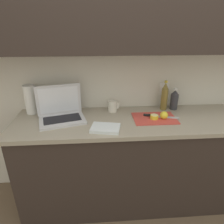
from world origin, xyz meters
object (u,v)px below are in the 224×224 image
knife (155,116)px  lemon_whole_beside (164,115)px  lemon_half_cut (154,117)px  bottle_oil_tall (164,96)px  paper_towel_roll (31,99)px  bottle_green_soda (174,100)px  laptop (61,112)px  measuring_cup (113,106)px  cutting_board (155,118)px

knife → lemon_whole_beside: 0.08m
lemon_half_cut → lemon_whole_beside: size_ratio=1.01×
bottle_oil_tall → paper_towel_roll: size_ratio=1.07×
bottle_green_soda → paper_towel_roll: 1.33m
laptop → bottle_green_soda: laptop is taller
measuring_cup → lemon_half_cut: bearing=-30.9°
knife → lemon_whole_beside: size_ratio=4.54×
measuring_cup → lemon_whole_beside: bearing=-26.7°
lemon_half_cut → measuring_cup: bearing=149.1°
bottle_oil_tall → measuring_cup: bearing=-178.0°
measuring_cup → knife: bearing=-24.7°
lemon_half_cut → bottle_green_soda: bearing=41.8°
bottle_green_soda → measuring_cup: bearing=-178.3°
lemon_whole_beside → measuring_cup: 0.47m
laptop → knife: size_ratio=1.43×
lemon_half_cut → paper_towel_roll: (-1.08, 0.23, 0.11)m
bottle_green_soda → laptop: bearing=-172.1°
knife → paper_towel_roll: bearing=-176.3°
knife → lemon_half_cut: 0.04m
lemon_whole_beside → measuring_cup: (-0.42, 0.21, 0.01)m
laptop → paper_towel_roll: (-0.29, 0.15, 0.07)m
cutting_board → measuring_cup: measuring_cup is taller
cutting_board → bottle_green_soda: bearing=40.8°
knife → paper_towel_roll: 1.12m
knife → measuring_cup: measuring_cup is taller
measuring_cup → paper_towel_roll: (-0.74, 0.02, 0.08)m
cutting_board → knife: bearing=72.2°
knife → bottle_green_soda: bearing=51.6°
laptop → paper_towel_roll: 0.33m
measuring_cup → laptop: bearing=-164.3°
bottle_green_soda → bottle_oil_tall: bottle_oil_tall is taller
bottle_oil_tall → measuring_cup: 0.50m
laptop → cutting_board: (0.80, -0.06, -0.06)m
paper_towel_roll → lemon_half_cut: bearing=-12.0°
bottle_oil_tall → measuring_cup: (-0.49, -0.02, -0.08)m
knife → lemon_whole_beside: lemon_whole_beside is taller
paper_towel_roll → laptop: bearing=-27.8°
bottle_green_soda → knife: bearing=-141.9°
laptop → bottle_oil_tall: 0.96m
bottle_green_soda → bottle_oil_tall: (-0.10, -0.00, 0.04)m
lemon_half_cut → bottle_oil_tall: bearing=56.1°
knife → measuring_cup: 0.40m
lemon_whole_beside → bottle_green_soda: 0.29m
cutting_board → bottle_oil_tall: (0.14, 0.21, 0.13)m
paper_towel_roll → knife: bearing=-9.8°
laptop → cutting_board: bearing=-19.9°
lemon_half_cut → paper_towel_roll: size_ratio=0.26×
lemon_half_cut → lemon_whole_beside: bearing=-5.4°
lemon_half_cut → knife: bearing=68.0°
knife → lemon_half_cut: lemon_half_cut is taller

